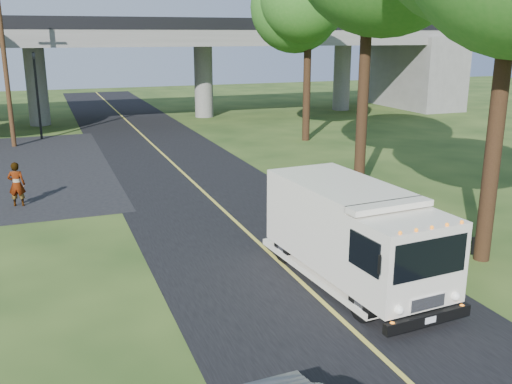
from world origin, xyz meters
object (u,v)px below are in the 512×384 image
utility_pole (5,65)px  step_van (352,232)px  pedestrian (17,184)px  traffic_signal (37,86)px

utility_pole → step_van: bearing=-69.3°
step_van → pedestrian: size_ratio=3.65×
step_van → pedestrian: (-8.20, 10.32, -0.53)m
step_van → traffic_signal: bearing=101.9°
utility_pole → traffic_signal: bearing=53.1°
utility_pole → step_van: (8.72, -23.04, -3.23)m
step_van → pedestrian: 13.19m
utility_pole → step_van: size_ratio=1.46×
utility_pole → pedestrian: size_ratio=5.34×
traffic_signal → step_van: size_ratio=0.85×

